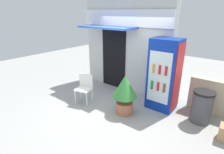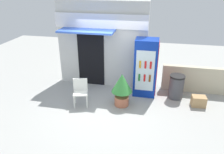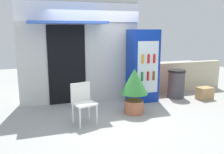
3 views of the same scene
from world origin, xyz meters
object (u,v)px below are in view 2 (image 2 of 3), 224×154
Objects in this scene: drink_cooler at (146,68)px; cardboard_box at (199,101)px; plastic_chair at (80,90)px; potted_plant_near_shop at (122,87)px; trash_bin at (176,87)px.

drink_cooler is 4.57× the size of cardboard_box.
potted_plant_near_shop reaches higher than plastic_chair.
trash_bin is at bearing 26.18° from potted_plant_near_shop.
trash_bin is 0.85m from cardboard_box.
potted_plant_near_shop is (-0.67, -0.92, -0.34)m from drink_cooler.
drink_cooler is 1.22m from trash_bin.
cardboard_box is (0.70, -0.42, -0.24)m from trash_bin.
potted_plant_near_shop is at bearing -169.81° from cardboard_box.
drink_cooler is at bearing 54.02° from potted_plant_near_shop.
plastic_chair is at bearing -169.83° from potted_plant_near_shop.
drink_cooler is 1.83× the size of potted_plant_near_shop.
drink_cooler reaches higher than plastic_chair.
cardboard_box is at bearing -30.81° from trash_bin.
cardboard_box is (1.77, -0.48, -0.83)m from drink_cooler.
potted_plant_near_shop reaches higher than trash_bin.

